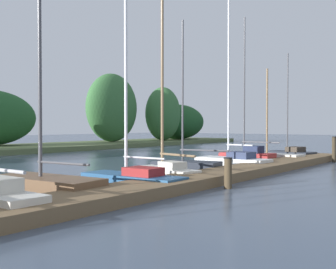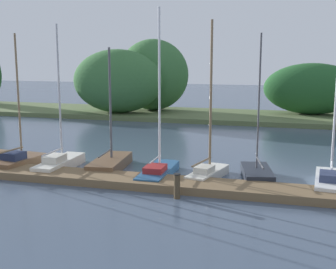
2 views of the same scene
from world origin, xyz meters
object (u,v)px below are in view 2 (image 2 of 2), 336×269
(sailboat_2, at_px, (20,160))
(sailboat_8, at_px, (331,179))
(mooring_piling_1, at_px, (177,186))
(sailboat_3, at_px, (60,162))
(sailboat_4, at_px, (111,162))
(sailboat_5, at_px, (159,169))
(sailboat_6, at_px, (208,169))
(sailboat_7, at_px, (257,172))

(sailboat_2, height_order, sailboat_8, sailboat_8)
(sailboat_2, relative_size, sailboat_8, 0.79)
(sailboat_2, relative_size, mooring_piling_1, 6.54)
(sailboat_2, distance_m, sailboat_3, 2.10)
(sailboat_2, distance_m, sailboat_4, 4.60)
(sailboat_2, distance_m, sailboat_5, 7.24)
(sailboat_3, bearing_deg, sailboat_4, -69.96)
(sailboat_6, height_order, mooring_piling_1, sailboat_6)
(sailboat_7, xyz_separation_m, sailboat_8, (3.20, -0.55, 0.07))
(sailboat_2, xyz_separation_m, sailboat_8, (14.90, 0.68, -0.01))
(sailboat_6, distance_m, sailboat_8, 5.36)
(mooring_piling_1, bearing_deg, sailboat_5, 119.70)
(sailboat_3, distance_m, sailboat_5, 5.17)
(sailboat_3, relative_size, sailboat_5, 0.92)
(sailboat_7, relative_size, sailboat_8, 0.79)
(sailboat_7, bearing_deg, sailboat_8, -111.47)
(sailboat_6, bearing_deg, sailboat_4, 96.37)
(sailboat_2, bearing_deg, sailboat_3, -71.85)
(sailboat_2, xyz_separation_m, sailboat_7, (11.70, 1.23, -0.08))
(sailboat_5, bearing_deg, sailboat_8, -88.23)
(sailboat_6, height_order, sailboat_8, sailboat_8)
(mooring_piling_1, bearing_deg, sailboat_4, 139.47)
(sailboat_6, distance_m, mooring_piling_1, 3.24)
(sailboat_8, relative_size, mooring_piling_1, 8.24)
(sailboat_5, relative_size, sailboat_7, 1.17)
(sailboat_3, xyz_separation_m, sailboat_7, (9.63, 0.86, -0.06))
(sailboat_2, xyz_separation_m, mooring_piling_1, (8.86, -2.54, 0.11))
(mooring_piling_1, bearing_deg, sailboat_3, 156.83)
(sailboat_2, bearing_deg, sailboat_6, -78.26)
(sailboat_4, height_order, sailboat_7, sailboat_7)
(sailboat_2, bearing_deg, sailboat_4, -66.18)
(sailboat_2, relative_size, sailboat_4, 1.11)
(sailboat_8, bearing_deg, sailboat_7, 83.97)
(sailboat_2, height_order, sailboat_5, sailboat_5)
(sailboat_3, height_order, mooring_piling_1, sailboat_3)
(sailboat_3, height_order, sailboat_4, sailboat_3)
(sailboat_4, bearing_deg, sailboat_3, 105.23)
(sailboat_5, height_order, sailboat_7, sailboat_5)
(sailboat_5, xyz_separation_m, mooring_piling_1, (1.63, -2.85, 0.13))
(sailboat_2, relative_size, sailboat_6, 0.93)
(sailboat_8, height_order, mooring_piling_1, sailboat_8)
(sailboat_3, xyz_separation_m, mooring_piling_1, (6.79, -2.91, 0.13))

